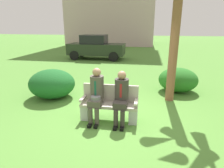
# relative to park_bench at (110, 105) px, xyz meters

# --- Properties ---
(ground_plane) EXTENTS (80.00, 80.00, 0.00)m
(ground_plane) POSITION_rel_park_bench_xyz_m (0.06, 0.08, -0.40)
(ground_plane) COLOR #518634
(park_bench) EXTENTS (1.43, 0.44, 0.90)m
(park_bench) POSITION_rel_park_bench_xyz_m (0.00, 0.00, 0.00)
(park_bench) COLOR #B7AD9E
(park_bench) RESTS_ON ground
(seated_man_left) EXTENTS (0.34, 0.72, 1.35)m
(seated_man_left) POSITION_rel_park_bench_xyz_m (-0.31, -0.12, 0.35)
(seated_man_left) COLOR #4C473D
(seated_man_left) RESTS_ON ground
(seated_man_right) EXTENTS (0.34, 0.72, 1.31)m
(seated_man_right) POSITION_rel_park_bench_xyz_m (0.31, -0.12, 0.33)
(seated_man_right) COLOR #38332D
(seated_man_right) RESTS_ON ground
(shrub_near_bench) EXTENTS (1.53, 1.40, 0.95)m
(shrub_near_bench) POSITION_rel_park_bench_xyz_m (-2.20, 1.22, 0.08)
(shrub_near_bench) COLOR #1B5B23
(shrub_near_bench) RESTS_ON ground
(shrub_mid_lawn) EXTENTS (1.39, 1.27, 0.87)m
(shrub_mid_lawn) POSITION_rel_park_bench_xyz_m (2.02, 2.64, 0.03)
(shrub_mid_lawn) COLOR #266C21
(shrub_mid_lawn) RESTS_ON ground
(parked_car_near) EXTENTS (3.92, 1.74, 1.68)m
(parked_car_near) POSITION_rel_park_bench_xyz_m (-2.73, 8.89, 0.44)
(parked_car_near) COLOR #232D1E
(parked_car_near) RESTS_ON ground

